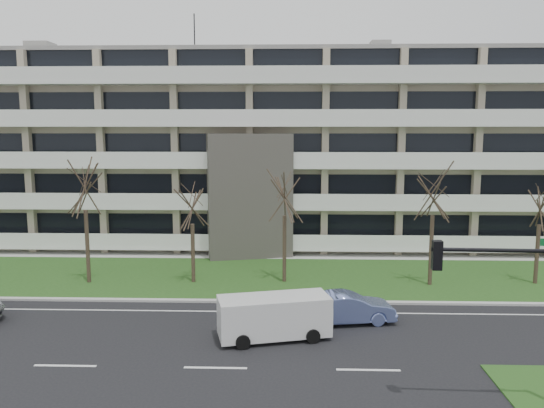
{
  "coord_description": "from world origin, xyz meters",
  "views": [
    {
      "loc": [
        2.85,
        -19.66,
        9.34
      ],
      "look_at": [
        1.92,
        10.0,
        5.12
      ],
      "focal_mm": 35.0,
      "sensor_mm": 36.0,
      "label": 1
    }
  ],
  "objects": [
    {
      "name": "ground",
      "position": [
        0.0,
        0.0,
        0.0
      ],
      "size": [
        160.0,
        160.0,
        0.0
      ],
      "primitive_type": "plane",
      "color": "black",
      "rests_on": "ground"
    },
    {
      "name": "grass_verge",
      "position": [
        0.0,
        13.0,
        0.03
      ],
      "size": [
        90.0,
        10.0,
        0.06
      ],
      "primitive_type": "cube",
      "color": "#1E4416",
      "rests_on": "ground"
    },
    {
      "name": "curb",
      "position": [
        0.0,
        8.0,
        0.06
      ],
      "size": [
        90.0,
        0.35,
        0.12
      ],
      "primitive_type": "cube",
      "color": "#B2B2AD",
      "rests_on": "ground"
    },
    {
      "name": "sidewalk",
      "position": [
        0.0,
        18.5,
        0.04
      ],
      "size": [
        90.0,
        2.0,
        0.08
      ],
      "primitive_type": "cube",
      "color": "#B2B2AD",
      "rests_on": "ground"
    },
    {
      "name": "lane_edge_line",
      "position": [
        0.0,
        6.5,
        0.01
      ],
      "size": [
        90.0,
        0.12,
        0.01
      ],
      "primitive_type": "cube",
      "color": "white",
      "rests_on": "ground"
    },
    {
      "name": "apartment_building",
      "position": [
        -0.01,
        25.32,
        7.61
      ],
      "size": [
        60.5,
        15.1,
        18.75
      ],
      "color": "tan",
      "rests_on": "ground"
    },
    {
      "name": "blue_sedan",
      "position": [
        5.76,
        5.14,
        0.74
      ],
      "size": [
        4.69,
        2.26,
        1.48
      ],
      "primitive_type": "imported",
      "rotation": [
        0.0,
        0.0,
        1.73
      ],
      "color": "#7688CD",
      "rests_on": "ground"
    },
    {
      "name": "white_van",
      "position": [
        2.28,
        3.1,
        1.15
      ],
      "size": [
        5.24,
        2.96,
        1.92
      ],
      "rotation": [
        0.0,
        0.0,
        0.24
      ],
      "color": "silver",
      "rests_on": "ground"
    },
    {
      "name": "traffic_signal",
      "position": [
        10.7,
        -3.03,
        3.83
      ],
      "size": [
        5.11,
        0.51,
        5.91
      ],
      "rotation": [
        0.0,
        0.0,
        -0.04
      ],
      "color": "black",
      "rests_on": "ground"
    },
    {
      "name": "tree_2",
      "position": [
        -9.31,
        11.32,
        6.25
      ],
      "size": [
        4.02,
        4.02,
        8.04
      ],
      "color": "#382B21",
      "rests_on": "ground"
    },
    {
      "name": "tree_3",
      "position": [
        -2.94,
        11.61,
        5.06
      ],
      "size": [
        3.26,
        3.26,
        6.52
      ],
      "color": "#382B21",
      "rests_on": "ground"
    },
    {
      "name": "tree_4",
      "position": [
        2.62,
        11.88,
        5.74
      ],
      "size": [
        3.69,
        3.69,
        7.38
      ],
      "color": "#382B21",
      "rests_on": "ground"
    },
    {
      "name": "tree_5",
      "position": [
        11.36,
        11.47,
        5.94
      ],
      "size": [
        3.82,
        3.82,
        7.64
      ],
      "color": "#382B21",
      "rests_on": "ground"
    },
    {
      "name": "tree_6",
      "position": [
        17.83,
        11.94,
        5.09
      ],
      "size": [
        3.27,
        3.27,
        6.55
      ],
      "color": "#382B21",
      "rests_on": "ground"
    }
  ]
}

